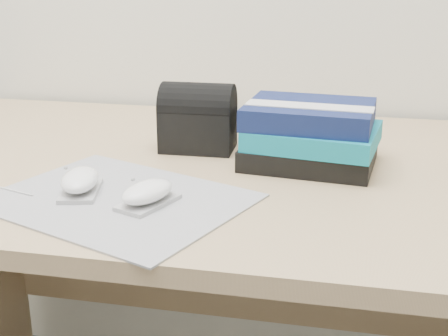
% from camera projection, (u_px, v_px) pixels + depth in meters
% --- Properties ---
extents(desk, '(1.60, 0.80, 0.73)m').
position_uv_depth(desk, '(286.00, 269.00, 1.23)').
color(desk, tan).
rests_on(desk, ground).
extents(mousepad, '(0.45, 0.40, 0.00)m').
position_uv_depth(mousepad, '(117.00, 200.00, 0.95)').
color(mousepad, gray).
rests_on(mousepad, desk).
extents(mouse_rear, '(0.08, 0.11, 0.04)m').
position_uv_depth(mouse_rear, '(80.00, 182.00, 0.96)').
color(mouse_rear, '#AAA9AC').
rests_on(mouse_rear, mousepad).
extents(mouse_front, '(0.09, 0.11, 0.04)m').
position_uv_depth(mouse_front, '(148.00, 193.00, 0.92)').
color(mouse_front, '#ABABAE').
rests_on(mouse_front, mousepad).
extents(book_stack, '(0.25, 0.21, 0.11)m').
position_uv_depth(book_stack, '(311.00, 135.00, 1.10)').
color(book_stack, black).
rests_on(book_stack, desk).
extents(pouch, '(0.14, 0.10, 0.13)m').
position_uv_depth(pouch, '(198.00, 117.00, 1.18)').
color(pouch, black).
rests_on(pouch, desk).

